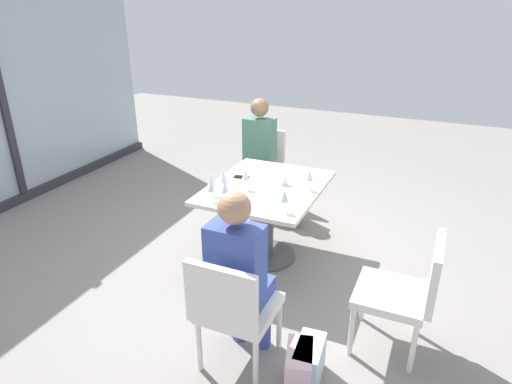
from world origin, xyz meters
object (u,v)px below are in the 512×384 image
(chair_far_right, at_px, (261,163))
(chair_front_left, at_px, (407,289))
(person_far_right, at_px, (257,149))
(wine_glass_3, at_px, (309,176))
(wine_glass_6, at_px, (212,181))
(coffee_cup, at_px, (283,179))
(handbag_0, at_px, (299,369))
(wine_glass_0, at_px, (211,186))
(wine_glass_2, at_px, (284,196))
(wine_glass_4, at_px, (225,188))
(person_side_end, at_px, (240,270))
(chair_side_end, at_px, (233,307))
(wine_glass_1, at_px, (224,178))
(wine_glass_5, at_px, (246,175))
(dining_table_main, at_px, (266,204))
(cell_phone_on_table, at_px, (242,177))
(handbag_1, at_px, (294,210))
(handbag_2, at_px, (309,362))

(chair_far_right, bearing_deg, chair_front_left, -135.04)
(person_far_right, relative_size, wine_glass_3, 6.81)
(chair_front_left, relative_size, wine_glass_6, 4.70)
(chair_front_left, relative_size, person_far_right, 0.69)
(coffee_cup, xyz_separation_m, handbag_0, (-1.44, -0.66, -0.64))
(wine_glass_0, relative_size, wine_glass_2, 1.00)
(wine_glass_4, relative_size, handbag_0, 0.62)
(wine_glass_3, bearing_deg, handbag_0, -163.62)
(wine_glass_4, bearing_deg, person_side_end, -147.18)
(person_side_end, height_order, wine_glass_3, person_side_end)
(chair_side_end, height_order, coffee_cup, chair_side_end)
(wine_glass_6, distance_m, handbag_0, 1.65)
(handbag_0, bearing_deg, wine_glass_3, 1.05)
(chair_side_end, height_order, wine_glass_0, wine_glass_0)
(wine_glass_1, bearing_deg, wine_glass_5, -46.91)
(dining_table_main, bearing_deg, cell_phone_on_table, 72.62)
(person_side_end, xyz_separation_m, wine_glass_2, (0.83, 0.02, 0.16))
(coffee_cup, bearing_deg, wine_glass_1, 132.56)
(wine_glass_0, xyz_separation_m, wine_glass_5, (0.34, -0.15, 0.00))
(wine_glass_1, relative_size, coffee_cup, 2.06)
(cell_phone_on_table, bearing_deg, wine_glass_3, -104.96)
(dining_table_main, xyz_separation_m, wine_glass_6, (-0.38, 0.34, 0.32))
(handbag_1, bearing_deg, chair_far_right, 37.57)
(chair_side_end, distance_m, cell_phone_on_table, 1.61)
(wine_glass_0, height_order, coffee_cup, wine_glass_0)
(wine_glass_4, bearing_deg, wine_glass_5, -5.25)
(wine_glass_4, relative_size, coffee_cup, 2.06)
(chair_side_end, xyz_separation_m, chair_front_left, (0.64, -0.97, 0.00))
(coffee_cup, bearing_deg, wine_glass_6, 135.25)
(wine_glass_2, bearing_deg, person_side_end, -178.71)
(chair_side_end, xyz_separation_m, handbag_1, (2.15, 0.34, -0.36))
(chair_far_right, height_order, cell_phone_on_table, chair_far_right)
(person_side_end, height_order, wine_glass_1, person_side_end)
(person_side_end, bearing_deg, chair_side_end, -180.00)
(wine_glass_1, height_order, handbag_2, wine_glass_1)
(person_side_end, relative_size, wine_glass_3, 6.81)
(chair_side_end, height_order, wine_glass_2, wine_glass_2)
(handbag_0, height_order, handbag_2, same)
(wine_glass_4, bearing_deg, chair_side_end, -150.45)
(cell_phone_on_table, relative_size, handbag_1, 0.48)
(person_far_right, distance_m, wine_glass_4, 1.52)
(dining_table_main, relative_size, chair_front_left, 1.37)
(chair_far_right, xyz_separation_m, person_side_end, (-2.37, -0.87, 0.20))
(chair_far_right, height_order, handbag_1, chair_far_right)
(person_side_end, bearing_deg, handbag_2, -90.41)
(chair_far_right, bearing_deg, wine_glass_3, -139.44)
(dining_table_main, height_order, handbag_0, dining_table_main)
(dining_table_main, relative_size, person_far_right, 0.94)
(cell_phone_on_table, bearing_deg, handbag_2, -153.13)
(chair_far_right, distance_m, wine_glass_0, 1.65)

